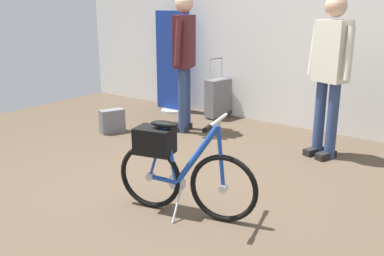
# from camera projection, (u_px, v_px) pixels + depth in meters

# --- Properties ---
(ground_plane) EXTENTS (7.30, 7.30, 0.00)m
(ground_plane) POSITION_uv_depth(u_px,v_px,m) (159.00, 195.00, 3.60)
(ground_plane) COLOR brown
(back_wall) EXTENTS (7.30, 0.10, 2.61)m
(back_wall) POSITION_uv_depth(u_px,v_px,m) (299.00, 23.00, 5.28)
(back_wall) COLOR white
(back_wall) RESTS_ON ground_plane
(floor_banner_stand) EXTENTS (0.60, 0.36, 1.44)m
(floor_banner_stand) POSITION_uv_depth(u_px,v_px,m) (173.00, 68.00, 6.23)
(floor_banner_stand) COLOR #B7B7BC
(floor_banner_stand) RESTS_ON ground_plane
(folding_bike_foreground) EXTENTS (1.09, 0.52, 0.79)m
(folding_bike_foreground) POSITION_uv_depth(u_px,v_px,m) (176.00, 166.00, 3.20)
(folding_bike_foreground) COLOR black
(folding_bike_foreground) RESTS_ON ground_plane
(visitor_near_wall) EXTENTS (0.51, 0.35, 1.62)m
(visitor_near_wall) POSITION_uv_depth(u_px,v_px,m) (330.00, 68.00, 4.27)
(visitor_near_wall) COLOR navy
(visitor_near_wall) RESTS_ON ground_plane
(visitor_browsing) EXTENTS (0.36, 0.50, 1.65)m
(visitor_browsing) POSITION_uv_depth(u_px,v_px,m) (184.00, 55.00, 5.16)
(visitor_browsing) COLOR navy
(visitor_browsing) RESTS_ON ground_plane
(rolling_suitcase) EXTENTS (0.24, 0.39, 0.83)m
(rolling_suitcase) POSITION_uv_depth(u_px,v_px,m) (218.00, 98.00, 5.95)
(rolling_suitcase) COLOR slate
(rolling_suitcase) RESTS_ON ground_plane
(backpack_on_floor) EXTENTS (0.25, 0.32, 0.29)m
(backpack_on_floor) POSITION_uv_depth(u_px,v_px,m) (112.00, 121.00, 5.30)
(backpack_on_floor) COLOR slate
(backpack_on_floor) RESTS_ON ground_plane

